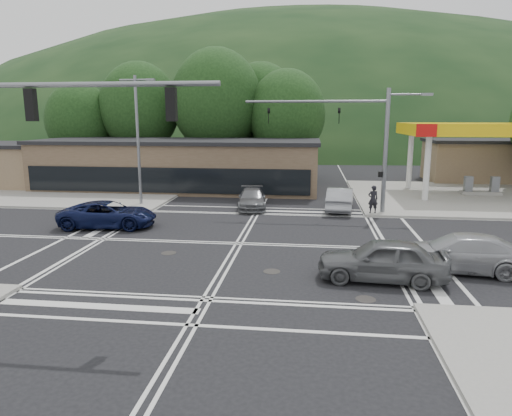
# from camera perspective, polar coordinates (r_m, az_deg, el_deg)

# --- Properties ---
(ground) EXTENTS (120.00, 120.00, 0.00)m
(ground) POSITION_cam_1_polar(r_m,az_deg,el_deg) (22.92, -2.15, -4.46)
(ground) COLOR black
(ground) RESTS_ON ground
(sidewalk_ne) EXTENTS (16.00, 16.00, 0.15)m
(sidewalk_ne) POSITION_cam_1_polar(r_m,az_deg,el_deg) (39.03, 23.94, 1.26)
(sidewalk_ne) COLOR gray
(sidewalk_ne) RESTS_ON ground
(sidewalk_nw) EXTENTS (16.00, 16.00, 0.15)m
(sidewalk_nw) POSITION_cam_1_polar(r_m,az_deg,el_deg) (41.63, -19.59, 2.16)
(sidewalk_nw) COLOR gray
(sidewalk_nw) RESTS_ON ground
(gas_station_canopy) EXTENTS (12.32, 8.34, 5.75)m
(gas_station_canopy) POSITION_cam_1_polar(r_m,az_deg,el_deg) (40.13, 26.85, 8.42)
(gas_station_canopy) COLOR silver
(gas_station_canopy) RESTS_ON ground
(convenience_store) EXTENTS (10.00, 6.00, 3.80)m
(convenience_store) POSITION_cam_1_polar(r_m,az_deg,el_deg) (49.80, 26.33, 5.17)
(convenience_store) COLOR #846B4F
(convenience_store) RESTS_ON ground
(commercial_row) EXTENTS (24.00, 8.00, 4.00)m
(commercial_row) POSITION_cam_1_polar(r_m,az_deg,el_deg) (40.67, -9.61, 5.19)
(commercial_row) COLOR brown
(commercial_row) RESTS_ON ground
(commercial_nw) EXTENTS (8.00, 7.00, 3.60)m
(commercial_nw) POSITION_cam_1_polar(r_m,az_deg,el_deg) (47.75, -28.41, 4.64)
(commercial_nw) COLOR #846B4F
(commercial_nw) RESTS_ON ground
(hill_north) EXTENTS (252.00, 126.00, 140.00)m
(hill_north) POSITION_cam_1_polar(r_m,az_deg,el_deg) (112.01, 5.15, 8.09)
(hill_north) COLOR black
(hill_north) RESTS_ON ground
(tree_n_a) EXTENTS (8.00, 8.00, 11.75)m
(tree_n_a) POSITION_cam_1_polar(r_m,az_deg,el_deg) (49.02, -14.34, 12.04)
(tree_n_a) COLOR #382619
(tree_n_a) RESTS_ON ground
(tree_n_b) EXTENTS (9.00, 9.00, 12.98)m
(tree_n_b) POSITION_cam_1_polar(r_m,az_deg,el_deg) (46.78, -4.95, 13.20)
(tree_n_b) COLOR #382619
(tree_n_b) RESTS_ON ground
(tree_n_c) EXTENTS (7.60, 7.60, 10.87)m
(tree_n_c) POSITION_cam_1_polar(r_m,az_deg,el_deg) (45.85, 3.85, 11.62)
(tree_n_c) COLOR #382619
(tree_n_c) RESTS_ON ground
(tree_n_d) EXTENTS (6.80, 6.80, 9.76)m
(tree_n_d) POSITION_cam_1_polar(r_m,az_deg,el_deg) (50.57, -21.14, 10.14)
(tree_n_d) COLOR #382619
(tree_n_d) RESTS_ON ground
(tree_n_e) EXTENTS (8.40, 8.40, 11.98)m
(tree_n_e) POSITION_cam_1_polar(r_m,az_deg,el_deg) (50.09, 0.61, 12.37)
(tree_n_e) COLOR #382619
(tree_n_e) RESTS_ON ground
(streetlight_nw) EXTENTS (2.50, 0.25, 9.00)m
(streetlight_nw) POSITION_cam_1_polar(r_m,az_deg,el_deg) (33.04, -14.47, 8.92)
(streetlight_nw) COLOR slate
(streetlight_nw) RESTS_ON ground
(signal_mast_ne) EXTENTS (11.65, 0.30, 8.00)m
(signal_mast_ne) POSITION_cam_1_polar(r_m,az_deg,el_deg) (30.20, 13.61, 8.81)
(signal_mast_ne) COLOR slate
(signal_mast_ne) RESTS_ON ground
(signal_mast_sw) EXTENTS (9.14, 0.28, 8.00)m
(signal_mast_sw) POSITION_cam_1_polar(r_m,az_deg,el_deg) (16.84, -29.27, 6.09)
(signal_mast_sw) COLOR slate
(signal_mast_sw) RESTS_ON ground
(car_blue_west) EXTENTS (5.63, 3.05, 1.50)m
(car_blue_west) POSITION_cam_1_polar(r_m,az_deg,el_deg) (27.46, -18.00, -0.76)
(car_blue_west) COLOR #0C1237
(car_blue_west) RESTS_ON ground
(car_grey_center) EXTENTS (5.01, 2.29, 1.66)m
(car_grey_center) POSITION_cam_1_polar(r_m,az_deg,el_deg) (18.32, 15.49, -6.25)
(car_grey_center) COLOR #56585A
(car_grey_center) RESTS_ON ground
(car_silver_east) EXTENTS (5.60, 2.98, 1.54)m
(car_silver_east) POSITION_cam_1_polar(r_m,az_deg,el_deg) (20.58, 24.18, -5.09)
(car_silver_east) COLOR #9C9DA3
(car_silver_east) RESTS_ON ground
(car_queue_a) EXTENTS (2.14, 4.91, 1.57)m
(car_queue_a) POSITION_cam_1_polar(r_m,az_deg,el_deg) (31.32, 10.46, 1.12)
(car_queue_a) COLOR #989A9E
(car_queue_a) RESTS_ON ground
(car_queue_b) EXTENTS (2.20, 4.64, 1.53)m
(car_queue_b) POSITION_cam_1_polar(r_m,az_deg,el_deg) (38.45, 3.11, 3.13)
(car_queue_b) COLOR #BCBBB7
(car_queue_b) RESTS_ON ground
(car_northbound) EXTENTS (2.43, 4.81, 1.34)m
(car_northbound) POSITION_cam_1_polar(r_m,az_deg,el_deg) (31.53, -0.50, 1.16)
(car_northbound) COLOR #5D5F62
(car_northbound) RESTS_ON ground
(pedestrian) EXTENTS (0.73, 0.55, 1.80)m
(pedestrian) POSITION_cam_1_polar(r_m,az_deg,el_deg) (30.17, 14.41, 1.07)
(pedestrian) COLOR black
(pedestrian) RESTS_ON sidewalk_ne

